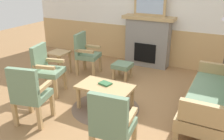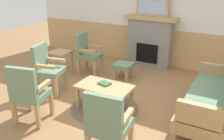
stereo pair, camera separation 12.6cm
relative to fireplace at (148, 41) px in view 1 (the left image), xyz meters
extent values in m
plane|color=#997047|center=(0.00, -2.35, -0.65)|extent=(14.00, 14.00, 0.00)
cube|color=white|center=(0.00, 0.25, 0.70)|extent=(7.20, 0.12, 2.70)
cube|color=tan|center=(0.00, 0.18, -0.18)|extent=(7.20, 0.02, 0.95)
cube|color=gray|center=(0.00, 0.00, -0.05)|extent=(1.10, 0.36, 1.20)
cube|color=black|center=(0.00, -0.19, -0.27)|extent=(0.56, 0.02, 0.48)
cube|color=tan|center=(0.00, 0.00, 0.59)|extent=(1.30, 0.44, 0.08)
cube|color=tan|center=(0.00, 0.00, 0.91)|extent=(0.80, 0.03, 0.56)
cube|color=#9EB2D1|center=(0.00, -0.02, 0.91)|extent=(0.68, 0.01, 0.44)
cube|color=tan|center=(1.44, -1.11, -0.57)|extent=(0.08, 0.08, 0.16)
cube|color=tan|center=(1.44, -2.79, -0.57)|extent=(0.08, 0.08, 0.16)
cube|color=tan|center=(1.74, -1.95, -0.39)|extent=(0.70, 1.80, 0.20)
cube|color=gray|center=(1.74, -1.95, -0.23)|extent=(0.60, 1.70, 0.12)
cube|color=tan|center=(1.74, -1.10, -0.12)|extent=(0.60, 0.10, 0.30)
cube|color=tan|center=(1.74, -2.80, -0.12)|extent=(0.60, 0.10, 0.30)
cube|color=tan|center=(-0.31, -2.68, -0.45)|extent=(0.05, 0.05, 0.40)
cube|color=tan|center=(0.53, -2.68, -0.45)|extent=(0.05, 0.05, 0.40)
cube|color=tan|center=(-0.31, -2.24, -0.45)|extent=(0.05, 0.05, 0.40)
cube|color=tan|center=(0.53, -2.24, -0.45)|extent=(0.05, 0.05, 0.40)
cube|color=tan|center=(0.11, -2.46, -0.23)|extent=(0.96, 0.56, 0.04)
cylinder|color=brown|center=(0.11, -2.46, -0.65)|extent=(1.21, 1.21, 0.01)
cube|color=#33663D|center=(0.08, -2.41, -0.20)|extent=(0.24, 0.20, 0.03)
cube|color=tan|center=(-0.35, -1.24, -0.52)|extent=(0.05, 0.05, 0.26)
cube|color=tan|center=(-0.05, -1.24, -0.52)|extent=(0.05, 0.05, 0.26)
cube|color=tan|center=(-0.35, -0.94, -0.52)|extent=(0.05, 0.05, 0.26)
cube|color=tan|center=(-0.05, -0.94, -0.52)|extent=(0.05, 0.05, 0.26)
cube|color=gray|center=(-0.20, -1.09, -0.34)|extent=(0.40, 0.40, 0.10)
cube|color=tan|center=(-1.00, -2.16, -0.45)|extent=(0.07, 0.07, 0.40)
cube|color=tan|center=(-0.91, -2.57, -0.45)|extent=(0.07, 0.07, 0.40)
cube|color=tan|center=(-1.41, -2.26, -0.45)|extent=(0.07, 0.07, 0.40)
cube|color=tan|center=(-1.32, -2.67, -0.45)|extent=(0.07, 0.07, 0.40)
cube|color=gray|center=(-1.16, -2.41, -0.20)|extent=(0.58, 0.58, 0.10)
cube|color=gray|center=(-1.36, -2.46, 0.09)|extent=(0.19, 0.49, 0.48)
cube|color=tan|center=(-1.21, -2.21, -0.03)|extent=(0.44, 0.17, 0.06)
cube|color=tan|center=(-1.11, -2.61, -0.03)|extent=(0.44, 0.17, 0.06)
cube|color=tan|center=(-0.85, -0.97, -0.45)|extent=(0.07, 0.07, 0.40)
cube|color=tan|center=(-0.79, -1.38, -0.45)|extent=(0.07, 0.07, 0.40)
cube|color=tan|center=(-1.27, -1.03, -0.45)|extent=(0.07, 0.07, 0.40)
cube|color=tan|center=(-1.21, -1.45, -0.45)|extent=(0.07, 0.07, 0.40)
cube|color=gray|center=(-1.03, -1.21, -0.20)|extent=(0.54, 0.54, 0.10)
cube|color=gray|center=(-1.23, -1.24, 0.09)|extent=(0.15, 0.49, 0.48)
cube|color=tan|center=(-1.06, -1.00, -0.03)|extent=(0.45, 0.13, 0.06)
cube|color=tan|center=(-1.00, -1.41, -0.03)|extent=(0.45, 0.13, 0.06)
cube|color=tan|center=(0.56, -3.29, -0.45)|extent=(0.07, 0.07, 0.40)
cube|color=tan|center=(0.98, -3.25, -0.45)|extent=(0.07, 0.07, 0.40)
cube|color=gray|center=(0.79, -3.48, -0.20)|extent=(0.53, 0.53, 0.10)
cube|color=gray|center=(0.81, -3.68, 0.09)|extent=(0.49, 0.13, 0.48)
cube|color=tan|center=(0.59, -3.50, -0.03)|extent=(0.11, 0.44, 0.06)
cube|color=tan|center=(1.00, -3.46, -0.03)|extent=(0.11, 0.44, 0.06)
cube|color=tan|center=(-0.98, -3.17, -0.45)|extent=(0.07, 0.07, 0.40)
cube|color=tan|center=(-0.57, -3.08, -0.45)|extent=(0.07, 0.07, 0.40)
cube|color=tan|center=(-0.88, -3.58, -0.45)|extent=(0.07, 0.07, 0.40)
cube|color=tan|center=(-0.47, -3.48, -0.45)|extent=(0.07, 0.07, 0.40)
cube|color=gray|center=(-0.72, -3.33, -0.20)|extent=(0.58, 0.58, 0.10)
cube|color=gray|center=(-0.68, -3.52, 0.09)|extent=(0.49, 0.19, 0.48)
cube|color=tan|center=(-0.92, -3.37, -0.03)|extent=(0.17, 0.44, 0.06)
cube|color=tan|center=(-0.52, -3.28, -0.03)|extent=(0.17, 0.44, 0.06)
cube|color=tan|center=(-1.82, -1.37, -0.39)|extent=(0.04, 0.04, 0.52)
cube|color=tan|center=(-1.46, -1.37, -0.39)|extent=(0.04, 0.04, 0.52)
cube|color=tan|center=(-1.82, -1.73, -0.39)|extent=(0.04, 0.04, 0.52)
cube|color=tan|center=(-1.46, -1.73, -0.39)|extent=(0.04, 0.04, 0.52)
cube|color=tan|center=(-1.64, -1.55, -0.12)|extent=(0.44, 0.44, 0.03)
cylinder|color=#332D28|center=(1.85, -0.69, -0.64)|extent=(0.24, 0.24, 0.03)
camera|label=1|loc=(1.95, -5.78, 1.57)|focal=38.91mm
camera|label=2|loc=(2.06, -5.72, 1.57)|focal=38.91mm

